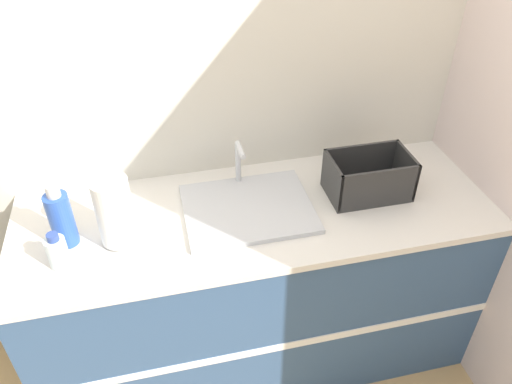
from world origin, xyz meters
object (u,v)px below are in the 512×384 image
object	(u,v)px
sink	(248,206)
bottle_clear	(57,252)
bottle_blue	(61,218)
paper_towel_roll	(115,212)
dish_rack	(368,179)

from	to	relation	value
sink	bottle_clear	size ratio (longest dim) A/B	3.57
bottle_blue	paper_towel_roll	bearing A→B (deg)	-11.44
bottle_clear	bottle_blue	bearing A→B (deg)	82.38
dish_rack	bottle_clear	distance (m)	1.24
sink	paper_towel_roll	size ratio (longest dim) A/B	1.85
paper_towel_roll	bottle_clear	world-z (taller)	paper_towel_roll
paper_towel_roll	dish_rack	size ratio (longest dim) A/B	0.83
sink	bottle_clear	xyz separation A→B (m)	(-0.71, -0.15, 0.05)
bottle_clear	dish_rack	bearing A→B (deg)	6.82
sink	bottle_clear	bearing A→B (deg)	-167.89
dish_rack	bottle_blue	xyz separation A→B (m)	(-1.21, -0.03, 0.05)
bottle_blue	sink	bearing A→B (deg)	2.85
dish_rack	bottle_blue	bearing A→B (deg)	-178.66
paper_towel_roll	bottle_clear	distance (m)	0.24
bottle_clear	sink	bearing A→B (deg)	12.11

